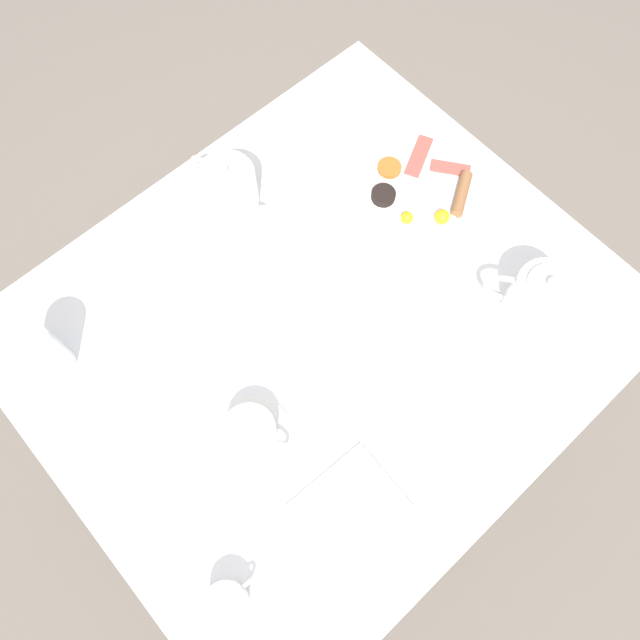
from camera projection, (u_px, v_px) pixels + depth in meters
ground_plane at (320, 411)px, 1.83m from camera, size 8.00×8.00×0.00m
table at (320, 336)px, 1.24m from camera, size 1.07×0.92×0.71m
breakfast_plate at (421, 192)px, 1.27m from camera, size 0.31×0.31×0.04m
teapot_near at (539, 297)px, 1.13m from camera, size 0.11×0.18×0.13m
teapot_far at (228, 189)px, 1.22m from camera, size 0.11×0.20×0.13m
teacup_with_saucer_left at (251, 434)px, 1.07m from camera, size 0.14×0.14×0.06m
water_glass_tall at (41, 355)px, 1.08m from camera, size 0.08×0.08×0.13m
creamer_jug at (227, 602)px, 0.97m from camera, size 0.09×0.07×0.05m
napkin_folded at (350, 509)px, 1.05m from camera, size 0.18×0.15×0.01m
fork_by_plate at (368, 357)px, 1.15m from camera, size 0.16×0.10×0.00m
knife_by_plate at (155, 306)px, 1.19m from camera, size 0.17×0.14×0.00m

